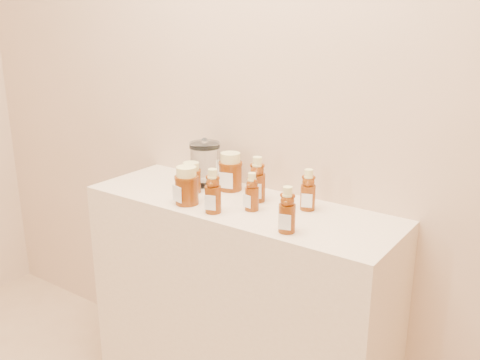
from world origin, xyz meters
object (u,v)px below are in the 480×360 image
Objects in this scene: bear_bottle_back_left at (257,176)px; glass_canister at (205,162)px; display_table at (238,311)px; bear_bottle_front_left at (213,188)px; honey_jar_left at (191,177)px.

bear_bottle_back_left reaches higher than glass_canister.
bear_bottle_front_left reaches higher than display_table.
bear_bottle_front_left is 0.32m from glass_canister.
glass_canister is at bearing 157.08° from display_table.
bear_bottle_front_left is (-0.06, -0.19, -0.01)m from bear_bottle_back_left.
bear_bottle_back_left is (0.05, 0.06, 0.54)m from display_table.
bear_bottle_back_left is at bearing 54.87° from bear_bottle_front_left.
bear_bottle_front_left is at bearing -46.19° from glass_canister.
display_table is 0.55m from honey_jar_left.
honey_jar_left is (-0.20, 0.12, -0.03)m from bear_bottle_front_left.
bear_bottle_back_left is at bearing 7.98° from honey_jar_left.
display_table is 0.55m from bear_bottle_back_left.
glass_canister is (-0.23, 0.10, 0.54)m from display_table.
bear_bottle_back_left reaches higher than display_table.
bear_bottle_back_left is at bearing -8.81° from glass_canister.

